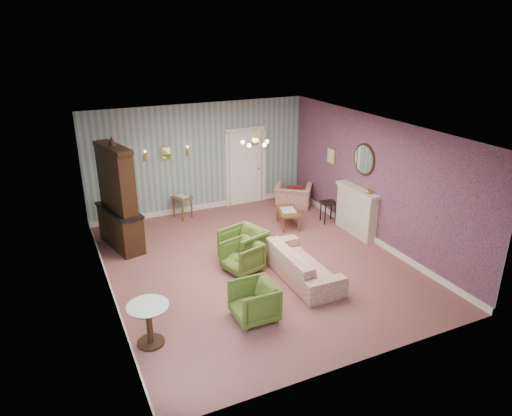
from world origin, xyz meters
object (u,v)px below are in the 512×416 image
olive_chair_c (243,244)px  side_table_black (328,212)px  olive_chair_b (242,255)px  wingback_chair (293,192)px  olive_chair_a (254,300)px  pedestal_table (149,324)px  fireplace (356,211)px  coffee_table (288,218)px  sofa_chintz (302,258)px  dresser (117,195)px

olive_chair_c → side_table_black: size_ratio=1.52×
olive_chair_b → wingback_chair: wingback_chair is taller
olive_chair_a → pedestal_table: (-1.78, 0.07, -0.01)m
fireplace → coffee_table: size_ratio=1.62×
coffee_table → pedestal_table: 5.30m
olive_chair_b → olive_chair_c: size_ratio=0.86×
sofa_chintz → dresser: dresser is taller
coffee_table → pedestal_table: (-4.23, -3.20, 0.14)m
olive_chair_a → coffee_table: 4.08m
olive_chair_a → coffee_table: bearing=143.8°
pedestal_table → olive_chair_a: bearing=-2.3°
side_table_black → pedestal_table: pedestal_table is taller
side_table_black → olive_chair_a: bearing=-138.8°
olive_chair_a → sofa_chintz: bearing=122.4°
olive_chair_c → sofa_chintz: 1.34m
olive_chair_c → side_table_black: bearing=92.6°
olive_chair_a → olive_chair_b: 1.71m
olive_chair_a → olive_chair_c: bearing=162.0°
sofa_chintz → side_table_black: 2.99m
sofa_chintz → dresser: size_ratio=0.85×
dresser → fireplace: 5.57m
fireplace → side_table_black: 0.94m
sofa_chintz → wingback_chair: size_ratio=2.20×
wingback_chair → dresser: dresser is taller
wingback_chair → side_table_black: wingback_chair is taller
olive_chair_b → fireplace: fireplace is taller
olive_chair_a → olive_chair_b: size_ratio=1.04×
coffee_table → dresser: bearing=171.4°
dresser → coffee_table: (4.00, -0.61, -1.03)m
fireplace → pedestal_table: (-5.51, -2.13, -0.22)m
olive_chair_b → side_table_black: 3.35m
olive_chair_c → side_table_black: 3.05m
olive_chair_c → sofa_chintz: (0.79, -1.08, 0.00)m
dresser → coffee_table: size_ratio=2.90×
sofa_chintz → fireplace: bearing=-58.9°
sofa_chintz → side_table_black: sofa_chintz is taller
wingback_chair → dresser: (-4.80, -0.55, 0.83)m
dresser → coffee_table: bearing=-22.6°
olive_chair_b → coffee_table: 2.55m
fireplace → side_table_black: fireplace is taller
olive_chair_b → fireplace: bearing=83.7°
dresser → side_table_black: bearing=-22.9°
olive_chair_c → pedestal_table: (-2.45, -1.92, -0.05)m
olive_chair_a → dresser: size_ratio=0.29×
olive_chair_a → coffee_table: olive_chair_a is taller
dresser → fireplace: dresser is taller
olive_chair_c → side_table_black: olive_chair_c is taller
fireplace → olive_chair_b: bearing=-170.1°
olive_chair_a → dresser: (-1.55, 3.88, 0.89)m
olive_chair_b → wingback_chair: (2.76, 2.79, 0.07)m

